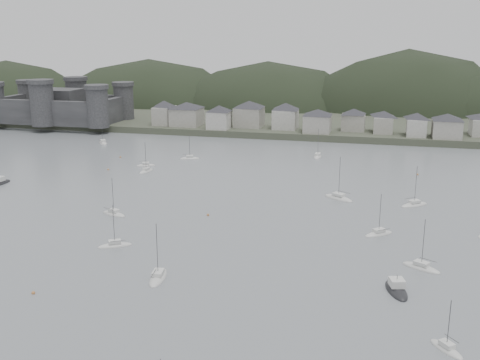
# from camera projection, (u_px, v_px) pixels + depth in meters

# --- Properties ---
(ground) EXTENTS (900.00, 900.00, 0.00)m
(ground) POSITION_uv_depth(u_px,v_px,m) (126.00, 330.00, 90.84)
(ground) COLOR slate
(ground) RESTS_ON ground
(far_shore_land) EXTENTS (900.00, 250.00, 3.00)m
(far_shore_land) POSITION_uv_depth(u_px,v_px,m) (323.00, 104.00, 367.25)
(far_shore_land) COLOR #383D2D
(far_shore_land) RESTS_ON ground
(forested_ridge) EXTENTS (851.55, 103.94, 102.57)m
(forested_ridge) POSITION_uv_depth(u_px,v_px,m) (326.00, 130.00, 345.31)
(forested_ridge) COLOR black
(forested_ridge) RESTS_ON ground
(castle) EXTENTS (66.00, 43.00, 20.00)m
(castle) POSITION_uv_depth(u_px,v_px,m) (61.00, 105.00, 285.23)
(castle) COLOR #2D2D2F
(castle) RESTS_ON far_shore_land
(waterfront_town) EXTENTS (451.48, 28.46, 12.92)m
(waterfront_town) POSITION_uv_depth(u_px,v_px,m) (412.00, 121.00, 248.69)
(waterfront_town) COLOR gray
(waterfront_town) RESTS_ON far_shore_land
(sailboat_lead) EXTENTS (5.62, 6.27, 8.80)m
(sailboat_lead) POSITION_uv_depth(u_px,v_px,m) (446.00, 349.00, 85.05)
(sailboat_lead) COLOR silver
(sailboat_lead) RESTS_ON ground
(moored_fleet) EXTENTS (262.66, 170.20, 13.34)m
(moored_fleet) POSITION_uv_depth(u_px,v_px,m) (195.00, 209.00, 153.12)
(moored_fleet) COLOR silver
(moored_fleet) RESTS_ON ground
(motor_launch_near) EXTENTS (5.66, 9.73, 4.17)m
(motor_launch_near) POSITION_uv_depth(u_px,v_px,m) (396.00, 290.00, 104.47)
(motor_launch_near) COLOR black
(motor_launch_near) RESTS_ON ground
(motor_launch_far) EXTENTS (3.73, 9.01, 4.09)m
(motor_launch_far) POSITION_uv_depth(u_px,v_px,m) (0.00, 183.00, 178.67)
(motor_launch_far) COLOR black
(motor_launch_far) RESTS_ON ground
(mooring_buoys) EXTENTS (159.24, 133.00, 0.70)m
(mooring_buoys) POSITION_uv_depth(u_px,v_px,m) (210.00, 214.00, 148.15)
(mooring_buoys) COLOR #B1703B
(mooring_buoys) RESTS_ON ground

